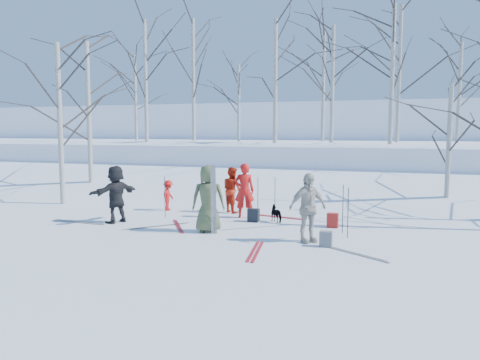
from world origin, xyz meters
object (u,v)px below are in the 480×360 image
at_px(skier_olive_center, 208,199).
at_px(skier_red_north, 244,191).
at_px(skier_red_seated, 168,195).
at_px(backpack_red, 333,220).
at_px(dog, 277,214).
at_px(skier_redor_behind, 232,190).
at_px(skier_grey_west, 116,194).
at_px(skier_cream_east, 308,208).
at_px(backpack_dark, 254,215).
at_px(backpack_grey, 326,239).

xyz_separation_m(skier_olive_center, skier_red_north, (0.26, 2.37, -0.05)).
bearing_deg(skier_red_seated, backpack_red, -106.87).
height_order(skier_olive_center, dog, skier_olive_center).
bearing_deg(skier_redor_behind, skier_grey_west, 83.45).
relative_size(skier_red_north, skier_cream_east, 1.00).
relative_size(skier_red_seated, backpack_red, 2.56).
relative_size(skier_olive_center, backpack_dark, 4.70).
bearing_deg(backpack_grey, backpack_dark, 137.06).
bearing_deg(skier_grey_west, skier_red_seated, -169.95).
bearing_deg(skier_redor_behind, skier_cream_east, 170.36).
bearing_deg(backpack_red, skier_red_seated, 169.86).
bearing_deg(backpack_red, dog, 171.78).
distance_m(skier_redor_behind, dog, 2.32).
height_order(skier_olive_center, backpack_grey, skier_olive_center).
distance_m(skier_redor_behind, skier_cream_east, 4.79).
relative_size(skier_olive_center, skier_red_seated, 1.75).
bearing_deg(skier_grey_west, skier_cream_east, 105.10).
bearing_deg(skier_red_north, skier_cream_east, 116.64).
bearing_deg(skier_cream_east, skier_grey_west, 132.04).
bearing_deg(skier_redor_behind, backpack_dark, 168.34).
bearing_deg(backpack_grey, skier_red_north, 136.19).
relative_size(skier_redor_behind, skier_grey_west, 0.89).
height_order(skier_red_seated, skier_cream_east, skier_cream_east).
xyz_separation_m(skier_red_seated, backpack_dark, (3.47, -0.97, -0.34)).
height_order(skier_red_north, backpack_red, skier_red_north).
bearing_deg(skier_cream_east, skier_olive_center, 131.80).
bearing_deg(skier_olive_center, skier_red_north, -116.80).
height_order(skier_red_north, dog, skier_red_north).
xyz_separation_m(skier_redor_behind, backpack_red, (3.65, -1.45, -0.58)).
relative_size(skier_olive_center, dog, 3.00).
bearing_deg(skier_red_seated, skier_grey_west, 162.59).
distance_m(skier_olive_center, skier_cream_east, 2.85).
bearing_deg(skier_redor_behind, skier_red_seated, 46.63).
height_order(skier_red_north, skier_cream_east, skier_red_north).
bearing_deg(backpack_grey, skier_redor_behind, 135.16).
bearing_deg(skier_redor_behind, backpack_red, -164.70).
xyz_separation_m(backpack_red, backpack_grey, (0.17, -2.35, -0.02)).
distance_m(backpack_red, backpack_grey, 2.36).
bearing_deg(backpack_red, backpack_grey, -85.81).
bearing_deg(skier_red_north, skier_olive_center, 66.37).
distance_m(skier_grey_west, backpack_dark, 4.28).
relative_size(skier_olive_center, skier_grey_west, 1.06).
bearing_deg(skier_red_seated, skier_olive_center, -142.53).
xyz_separation_m(skier_red_seated, dog, (4.18, -0.81, -0.27)).
height_order(skier_redor_behind, backpack_dark, skier_redor_behind).
xyz_separation_m(skier_redor_behind, skier_cream_east, (3.30, -3.48, 0.10)).
bearing_deg(skier_red_seated, skier_red_north, -104.96).
height_order(skier_cream_east, backpack_red, skier_cream_east).
distance_m(skier_cream_east, backpack_dark, 3.06).
distance_m(skier_redor_behind, backpack_grey, 5.42).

